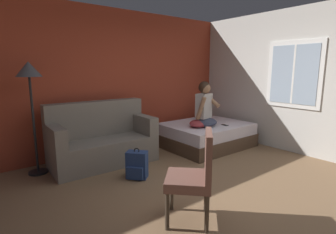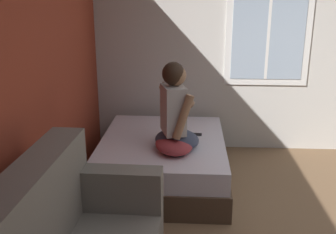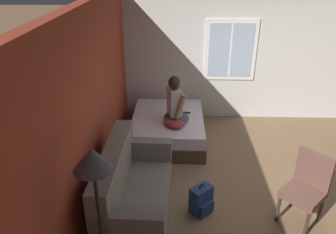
{
  "view_description": "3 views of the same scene",
  "coord_description": "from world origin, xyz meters",
  "px_view_note": "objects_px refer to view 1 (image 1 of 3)",
  "views": [
    {
      "loc": [
        -2.48,
        -2.07,
        1.6
      ],
      "look_at": [
        0.31,
        1.53,
        0.75
      ],
      "focal_mm": 28.0,
      "sensor_mm": 36.0,
      "label": 1
    },
    {
      "loc": [
        -2.56,
        1.34,
        1.99
      ],
      "look_at": [
        0.47,
        1.52,
        1.02
      ],
      "focal_mm": 42.0,
      "sensor_mm": 36.0,
      "label": 2
    },
    {
      "loc": [
        -4.12,
        1.45,
        3.21
      ],
      "look_at": [
        0.26,
        1.59,
        1.03
      ],
      "focal_mm": 35.0,
      "sensor_mm": 36.0,
      "label": 3
    }
  ],
  "objects_px": {
    "throw_pillow": "(200,123)",
    "floor_lamp": "(30,80)",
    "couch": "(102,140)",
    "cell_phone": "(225,125)",
    "side_chair": "(195,173)",
    "backpack": "(137,165)",
    "person_seated": "(205,108)",
    "bed": "(206,135)"
  },
  "relations": [
    {
      "from": "bed",
      "to": "cell_phone",
      "type": "bearing_deg",
      "value": -64.7
    },
    {
      "from": "person_seated",
      "to": "backpack",
      "type": "relative_size",
      "value": 1.91
    },
    {
      "from": "couch",
      "to": "cell_phone",
      "type": "xyz_separation_m",
      "value": [
        2.28,
        -0.75,
        0.09
      ]
    },
    {
      "from": "person_seated",
      "to": "couch",
      "type": "bearing_deg",
      "value": 164.09
    },
    {
      "from": "bed",
      "to": "backpack",
      "type": "xyz_separation_m",
      "value": [
        -1.99,
        -0.53,
        -0.04
      ]
    },
    {
      "from": "backpack",
      "to": "couch",
      "type": "bearing_deg",
      "value": 98.03
    },
    {
      "from": "throw_pillow",
      "to": "cell_phone",
      "type": "xyz_separation_m",
      "value": [
        0.49,
        -0.22,
        -0.07
      ]
    },
    {
      "from": "side_chair",
      "to": "backpack",
      "type": "relative_size",
      "value": 2.14
    },
    {
      "from": "bed",
      "to": "backpack",
      "type": "relative_size",
      "value": 3.74
    },
    {
      "from": "bed",
      "to": "backpack",
      "type": "distance_m",
      "value": 2.06
    },
    {
      "from": "person_seated",
      "to": "backpack",
      "type": "xyz_separation_m",
      "value": [
        -1.78,
        -0.38,
        -0.64
      ]
    },
    {
      "from": "bed",
      "to": "throw_pillow",
      "type": "xyz_separation_m",
      "value": [
        -0.33,
        -0.14,
        0.31
      ]
    },
    {
      "from": "bed",
      "to": "floor_lamp",
      "type": "xyz_separation_m",
      "value": [
        -3.11,
        0.57,
        1.19
      ]
    },
    {
      "from": "cell_phone",
      "to": "side_chair",
      "type": "bearing_deg",
      "value": -141.59
    },
    {
      "from": "floor_lamp",
      "to": "bed",
      "type": "bearing_deg",
      "value": -10.38
    },
    {
      "from": "person_seated",
      "to": "cell_phone",
      "type": "distance_m",
      "value": 0.55
    },
    {
      "from": "backpack",
      "to": "throw_pillow",
      "type": "distance_m",
      "value": 1.74
    },
    {
      "from": "backpack",
      "to": "floor_lamp",
      "type": "distance_m",
      "value": 1.99
    },
    {
      "from": "couch",
      "to": "person_seated",
      "type": "xyz_separation_m",
      "value": [
        1.91,
        -0.54,
        0.44
      ]
    },
    {
      "from": "couch",
      "to": "side_chair",
      "type": "bearing_deg",
      "value": -89.03
    },
    {
      "from": "bed",
      "to": "floor_lamp",
      "type": "height_order",
      "value": "floor_lamp"
    },
    {
      "from": "side_chair",
      "to": "backpack",
      "type": "distance_m",
      "value": 1.38
    },
    {
      "from": "cell_phone",
      "to": "floor_lamp",
      "type": "distance_m",
      "value": 3.53
    },
    {
      "from": "side_chair",
      "to": "cell_phone",
      "type": "bearing_deg",
      "value": 33.8
    },
    {
      "from": "bed",
      "to": "throw_pillow",
      "type": "height_order",
      "value": "throw_pillow"
    },
    {
      "from": "person_seated",
      "to": "throw_pillow",
      "type": "relative_size",
      "value": 1.82
    },
    {
      "from": "throw_pillow",
      "to": "floor_lamp",
      "type": "height_order",
      "value": "floor_lamp"
    },
    {
      "from": "side_chair",
      "to": "backpack",
      "type": "bearing_deg",
      "value": 86.03
    },
    {
      "from": "bed",
      "to": "cell_phone",
      "type": "relative_size",
      "value": 11.88
    },
    {
      "from": "throw_pillow",
      "to": "cell_phone",
      "type": "bearing_deg",
      "value": -23.6
    },
    {
      "from": "side_chair",
      "to": "bed",
      "type": "bearing_deg",
      "value": 41.74
    },
    {
      "from": "cell_phone",
      "to": "throw_pillow",
      "type": "bearing_deg",
      "value": 161.01
    },
    {
      "from": "couch",
      "to": "backpack",
      "type": "xyz_separation_m",
      "value": [
        0.13,
        -0.92,
        -0.2
      ]
    },
    {
      "from": "couch",
      "to": "cell_phone",
      "type": "height_order",
      "value": "couch"
    },
    {
      "from": "backpack",
      "to": "person_seated",
      "type": "bearing_deg",
      "value": 12.08
    },
    {
      "from": "floor_lamp",
      "to": "couch",
      "type": "bearing_deg",
      "value": -9.69
    },
    {
      "from": "bed",
      "to": "throw_pillow",
      "type": "relative_size",
      "value": 3.56
    },
    {
      "from": "side_chair",
      "to": "floor_lamp",
      "type": "distance_m",
      "value": 2.78
    },
    {
      "from": "throw_pillow",
      "to": "cell_phone",
      "type": "distance_m",
      "value": 0.54
    },
    {
      "from": "backpack",
      "to": "cell_phone",
      "type": "bearing_deg",
      "value": 4.6
    },
    {
      "from": "backpack",
      "to": "cell_phone",
      "type": "height_order",
      "value": "cell_phone"
    },
    {
      "from": "bed",
      "to": "person_seated",
      "type": "height_order",
      "value": "person_seated"
    }
  ]
}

